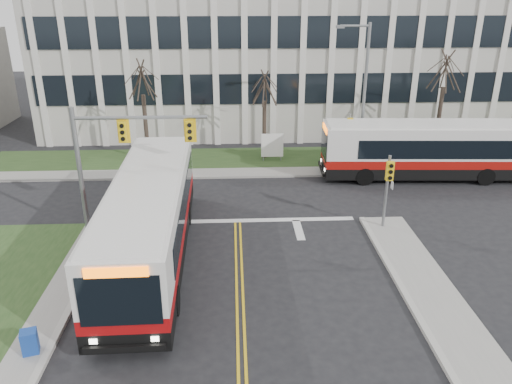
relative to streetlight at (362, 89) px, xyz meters
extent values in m
plane|color=black|center=(-8.03, -16.20, -5.19)|extent=(120.00, 120.00, 0.00)
cube|color=#9E9B93|center=(-3.03, -1.00, -5.12)|extent=(44.00, 1.60, 0.14)
cube|color=#26421C|center=(-3.03, 1.80, -5.13)|extent=(44.00, 5.00, 0.12)
cube|color=beige|center=(-3.03, 13.80, 0.81)|extent=(40.00, 16.00, 12.00)
cylinder|color=slate|center=(-15.33, -9.00, -2.09)|extent=(0.22, 0.22, 6.20)
cylinder|color=slate|center=(-12.33, -9.00, 0.51)|extent=(6.00, 0.16, 0.16)
cube|color=yellow|center=(-13.13, -9.15, -0.09)|extent=(0.34, 0.24, 0.92)
cube|color=yellow|center=(-10.13, -9.15, -0.09)|extent=(0.34, 0.24, 0.92)
cylinder|color=slate|center=(-0.83, -9.20, -3.29)|extent=(0.14, 0.14, 3.80)
cube|color=yellow|center=(-0.83, -9.40, -2.09)|extent=(0.34, 0.24, 0.92)
cylinder|color=slate|center=(-0.83, -0.70, -3.29)|extent=(0.14, 0.14, 3.80)
cube|color=yellow|center=(-0.83, -0.90, -2.09)|extent=(0.34, 0.24, 0.92)
cylinder|color=slate|center=(0.17, 0.00, -0.59)|extent=(0.20, 0.20, 9.20)
cylinder|color=slate|center=(-0.73, 0.00, 3.81)|extent=(1.80, 0.14, 0.14)
cube|color=slate|center=(-1.63, 0.00, 3.76)|extent=(0.50, 0.25, 0.18)
cylinder|color=slate|center=(-6.13, 1.30, -4.69)|extent=(0.08, 0.08, 1.00)
cylinder|color=slate|center=(-4.93, 1.30, -4.69)|extent=(0.08, 0.08, 1.00)
cube|color=white|center=(-5.53, 1.30, -3.99)|extent=(1.50, 0.12, 1.60)
cylinder|color=#42352B|center=(-14.03, 1.80, -2.88)|extent=(0.28, 0.28, 4.62)
cylinder|color=#42352B|center=(-6.03, 2.00, -3.15)|extent=(0.28, 0.28, 4.09)
cylinder|color=#42352B|center=(5.97, 1.80, -2.72)|extent=(0.28, 0.28, 4.95)
cube|color=navy|center=(-14.83, -17.85, -4.72)|extent=(0.61, 0.57, 0.95)
camera|label=1|loc=(-8.18, -31.18, 5.84)|focal=35.00mm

